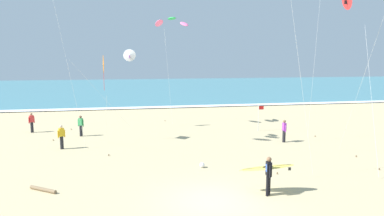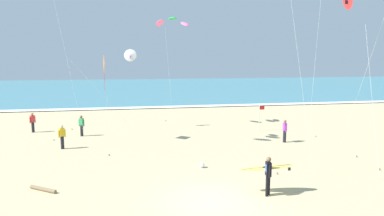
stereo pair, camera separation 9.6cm
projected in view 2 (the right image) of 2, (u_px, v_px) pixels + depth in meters
The scene contains 15 objects.
ground_plane at pixel (213, 202), 14.61m from camera, with size 160.00×160.00×0.00m, color tan.
ocean_water at pixel (142, 88), 71.36m from camera, with size 160.00×60.00×0.08m, color teal.
shoreline_foam at pixel (155, 107), 42.45m from camera, with size 160.00×1.78×0.01m, color white.
surfer_lead at pixel (267, 171), 15.32m from camera, with size 2.48×1.08×1.71m.
kite_delta_scarlet_near at pixel (349, 0), 21.60m from camera, with size 0.71×4.87×9.99m.
kite_delta_ivory_far at pixel (130, 56), 28.90m from camera, with size 5.45×0.86×6.63m.
kite_arc_emerald_low at pixel (173, 22), 30.00m from camera, with size 3.02×3.29×9.30m.
kite_diamond_amber_extra at pixel (104, 67), 24.23m from camera, with size 0.42×4.33×6.07m.
bystander_purple_top at pixel (285, 131), 24.88m from camera, with size 0.22×0.50×1.59m.
bystander_red_top at pixel (33, 122), 28.25m from camera, with size 0.39×0.36×1.59m.
bystander_green_top at pixel (82, 126), 26.88m from camera, with size 0.45×0.31×1.59m.
bystander_yellow_top at pixel (62, 137), 23.06m from camera, with size 0.43×0.32×1.59m.
lifeguard_flag at pixel (260, 116), 28.72m from camera, with size 0.45×0.05×2.10m.
beach_ball at pixel (202, 165), 19.16m from camera, with size 0.28×0.28×0.28m, color white.
driftwood_log at pixel (43, 189), 15.79m from camera, with size 0.16×0.16×1.49m, color #846B4C.
Camera 2 is at (-3.42, -13.53, 5.84)m, focal length 33.21 mm.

